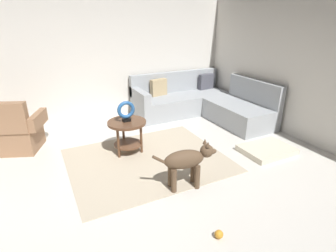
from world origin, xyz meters
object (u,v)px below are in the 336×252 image
object	(u,v)px
sectional_couch	(202,103)
dog_bed_mat	(267,150)
armchair	(17,132)
side_table	(127,129)
dog_toy_ball	(219,234)
torus_sculpture	(126,111)
dog	(187,161)

from	to	relation	value
sectional_couch	dog_bed_mat	world-z (taller)	sectional_couch
armchair	dog_bed_mat	xyz separation A→B (m)	(3.57, -1.87, -0.28)
side_table	dog_toy_ball	xyz separation A→B (m)	(0.20, -2.15, -0.37)
torus_sculpture	dog_toy_ball	world-z (taller)	torus_sculpture
dog_bed_mat	sectional_couch	bearing A→B (deg)	89.84
side_table	torus_sculpture	size ratio (longest dim) A/B	1.84
armchair	torus_sculpture	world-z (taller)	armchair
armchair	dog	size ratio (longest dim) A/B	1.14
torus_sculpture	dog	size ratio (longest dim) A/B	0.39
armchair	dog_toy_ball	distance (m)	3.51
torus_sculpture	side_table	bearing A→B (deg)	86.42
armchair	side_table	xyz separation A→B (m)	(1.57, -0.87, 0.09)
dog_bed_mat	dog	world-z (taller)	dog
sectional_couch	armchair	xyz separation A→B (m)	(-3.58, -0.07, 0.03)
sectional_couch	torus_sculpture	size ratio (longest dim) A/B	6.90
side_table	dog_bed_mat	world-z (taller)	side_table
sectional_couch	torus_sculpture	world-z (taller)	sectional_couch
sectional_couch	armchair	size ratio (longest dim) A/B	2.33
torus_sculpture	dog_toy_ball	xyz separation A→B (m)	(0.20, -2.15, -0.67)
torus_sculpture	dog_toy_ball	bearing A→B (deg)	-84.69
side_table	torus_sculpture	bearing A→B (deg)	-93.58
armchair	side_table	size ratio (longest dim) A/B	1.61
dog_bed_mat	dog_toy_ball	world-z (taller)	dog_bed_mat
armchair	dog_bed_mat	size ratio (longest dim) A/B	1.21
sectional_couch	dog_toy_ball	world-z (taller)	sectional_couch
dog_toy_ball	side_table	bearing A→B (deg)	95.31
torus_sculpture	dog_toy_ball	distance (m)	2.26
dog_toy_ball	torus_sculpture	bearing A→B (deg)	95.31
sectional_couch	dog_toy_ball	size ratio (longest dim) A/B	25.77
dog_bed_mat	dog_toy_ball	xyz separation A→B (m)	(-1.80, -1.15, -0.00)
armchair	sectional_couch	bearing A→B (deg)	22.69
sectional_couch	torus_sculpture	xyz separation A→B (m)	(-2.01, -0.94, 0.42)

